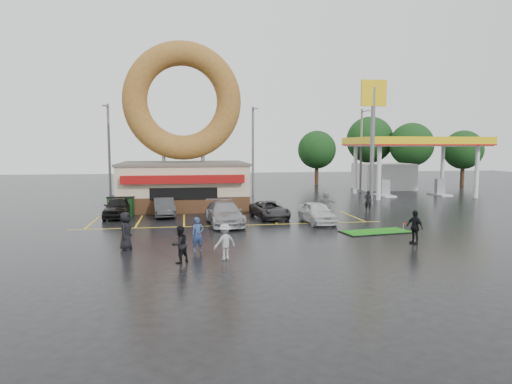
{
  "coord_description": "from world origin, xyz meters",
  "views": [
    {
      "loc": [
        -2.87,
        -25.18,
        5.07
      ],
      "look_at": [
        1.46,
        2.65,
        2.2
      ],
      "focal_mm": 32.0,
      "sensor_mm": 36.0,
      "label": 1
    }
  ],
  "objects": [
    {
      "name": "donut_shop",
      "position": [
        -3.0,
        12.97,
        4.46
      ],
      "size": [
        10.2,
        8.7,
        13.5
      ],
      "color": "#472B19",
      "rests_on": "ground"
    },
    {
      "name": "gas_station",
      "position": [
        20.0,
        20.94,
        3.7
      ],
      "size": [
        12.3,
        13.65,
        5.9
      ],
      "color": "silver",
      "rests_on": "ground"
    },
    {
      "name": "car_silver",
      "position": [
        -0.42,
        3.79,
        0.74
      ],
      "size": [
        2.48,
        5.26,
        1.48
      ],
      "primitive_type": "imported",
      "rotation": [
        0.0,
        0.0,
        0.08
      ],
      "color": "#949498",
      "rests_on": "ground"
    },
    {
      "name": "shell_sign",
      "position": [
        13.0,
        12.0,
        7.38
      ],
      "size": [
        2.2,
        0.36,
        10.6
      ],
      "color": "slate",
      "rests_on": "ground"
    },
    {
      "name": "tree_far_a",
      "position": [
        26.0,
        30.0,
        5.18
      ],
      "size": [
        5.6,
        5.6,
        8.0
      ],
      "color": "#332114",
      "rests_on": "ground"
    },
    {
      "name": "streetlight_left",
      "position": [
        -10.0,
        19.92,
        4.78
      ],
      "size": [
        0.4,
        2.21,
        9.0
      ],
      "color": "slate",
      "rests_on": "ground"
    },
    {
      "name": "tree_far_d",
      "position": [
        14.0,
        32.0,
        4.53
      ],
      "size": [
        4.9,
        4.9,
        7.0
      ],
      "color": "#332114",
      "rests_on": "ground"
    },
    {
      "name": "dumpster",
      "position": [
        -7.5,
        9.05,
        0.65
      ],
      "size": [
        1.97,
        1.47,
        1.3
      ],
      "primitive_type": "cube",
      "rotation": [
        0.0,
        0.0,
        -0.16
      ],
      "color": "#163B19",
      "rests_on": "ground"
    },
    {
      "name": "car_dgrey",
      "position": [
        -4.43,
        8.0,
        0.67
      ],
      "size": [
        1.81,
        4.16,
        1.33
      ],
      "primitive_type": "imported",
      "rotation": [
        0.0,
        0.0,
        0.1
      ],
      "color": "#2C2C2E",
      "rests_on": "ground"
    },
    {
      "name": "car_black",
      "position": [
        -7.63,
        8.0,
        0.73
      ],
      "size": [
        1.76,
        4.31,
        1.46
      ],
      "primitive_type": "imported",
      "rotation": [
        0.0,
        0.0,
        -0.01
      ],
      "color": "black",
      "rests_on": "ground"
    },
    {
      "name": "ground",
      "position": [
        0.0,
        0.0,
        0.0
      ],
      "size": [
        120.0,
        120.0,
        0.0
      ],
      "primitive_type": "plane",
      "color": "black",
      "rests_on": "ground"
    },
    {
      "name": "tree_far_b",
      "position": [
        32.0,
        28.0,
        4.53
      ],
      "size": [
        4.9,
        4.9,
        7.0
      ],
      "color": "#332114",
      "rests_on": "ground"
    },
    {
      "name": "person_hoodie",
      "position": [
        -1.18,
        -5.25,
        0.81
      ],
      "size": [
        1.2,
        0.98,
        1.62
      ],
      "primitive_type": "imported",
      "rotation": [
        0.0,
        0.0,
        3.57
      ],
      "color": "gray",
      "rests_on": "ground"
    },
    {
      "name": "car_white",
      "position": [
        5.65,
        3.5,
        0.69
      ],
      "size": [
        1.89,
        4.17,
        1.39
      ],
      "primitive_type": "imported",
      "rotation": [
        0.0,
        0.0,
        0.06
      ],
      "color": "silver",
      "rests_on": "ground"
    },
    {
      "name": "putting_green",
      "position": [
        8.16,
        -0.18,
        0.03
      ],
      "size": [
        4.31,
        2.37,
        0.51
      ],
      "color": "black",
      "rests_on": "ground"
    },
    {
      "name": "person_blackjkt",
      "position": [
        -3.15,
        -5.53,
        0.81
      ],
      "size": [
        1.0,
        0.97,
        1.62
      ],
      "primitive_type": "imported",
      "rotation": [
        0.0,
        0.0,
        3.8
      ],
      "color": "black",
      "rests_on": "ground"
    },
    {
      "name": "person_walker_near",
      "position": [
        7.42,
        7.17,
        0.84
      ],
      "size": [
        1.62,
        1.14,
        1.68
      ],
      "primitive_type": "imported",
      "rotation": [
        0.0,
        0.0,
        2.68
      ],
      "color": "gray",
      "rests_on": "ground"
    },
    {
      "name": "person_bystander",
      "position": [
        -5.79,
        -2.55,
        0.93
      ],
      "size": [
        0.76,
        1.01,
        1.85
      ],
      "primitive_type": "imported",
      "rotation": [
        0.0,
        0.0,
        1.36
      ],
      "color": "black",
      "rests_on": "ground"
    },
    {
      "name": "car_grey",
      "position": [
        2.94,
        5.89,
        0.6
      ],
      "size": [
        2.54,
        4.53,
        1.19
      ],
      "primitive_type": "imported",
      "rotation": [
        0.0,
        0.0,
        0.14
      ],
      "color": "#2A2A2D",
      "rests_on": "ground"
    },
    {
      "name": "person_blue",
      "position": [
        -2.33,
        -3.5,
        0.83
      ],
      "size": [
        0.69,
        0.54,
        1.66
      ],
      "primitive_type": "imported",
      "rotation": [
        0.0,
        0.0,
        0.26
      ],
      "color": "navy",
      "rests_on": "ground"
    },
    {
      "name": "person_walker_far",
      "position": [
        11.13,
        8.15,
        0.8
      ],
      "size": [
        0.7,
        0.62,
        1.6
      ],
      "primitive_type": "imported",
      "rotation": [
        0.0,
        0.0,
        2.64
      ],
      "color": "black",
      "rests_on": "ground"
    },
    {
      "name": "streetlight_right",
      "position": [
        16.0,
        21.92,
        4.78
      ],
      "size": [
        0.4,
        2.21,
        9.0
      ],
      "color": "slate",
      "rests_on": "ground"
    },
    {
      "name": "tree_far_c",
      "position": [
        22.0,
        34.0,
        5.84
      ],
      "size": [
        6.3,
        6.3,
        9.0
      ],
      "color": "#332114",
      "rests_on": "ground"
    },
    {
      "name": "streetlight_mid",
      "position": [
        4.0,
        20.92,
        4.78
      ],
      "size": [
        0.4,
        2.21,
        9.0
      ],
      "color": "slate",
      "rests_on": "ground"
    },
    {
      "name": "person_cameraman",
      "position": [
        8.82,
        -3.45,
        0.87
      ],
      "size": [
        0.74,
        1.11,
        1.74
      ],
      "primitive_type": "imported",
      "rotation": [
        0.0,
        0.0,
        -1.23
      ],
      "color": "black",
      "rests_on": "ground"
    }
  ]
}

